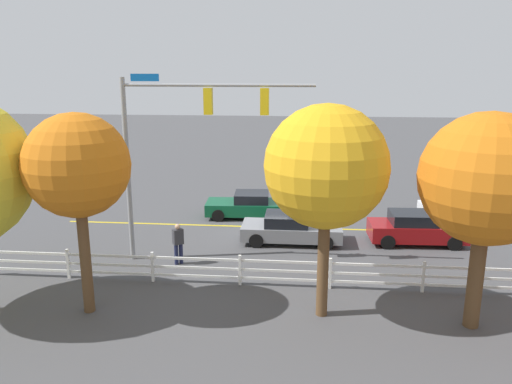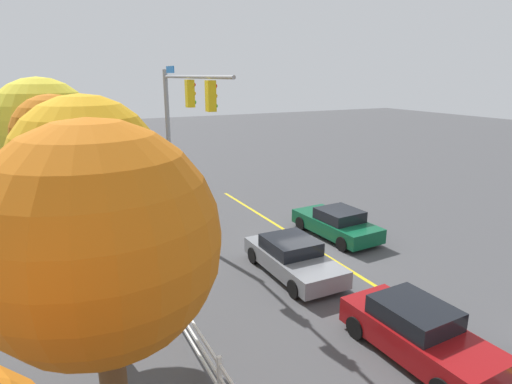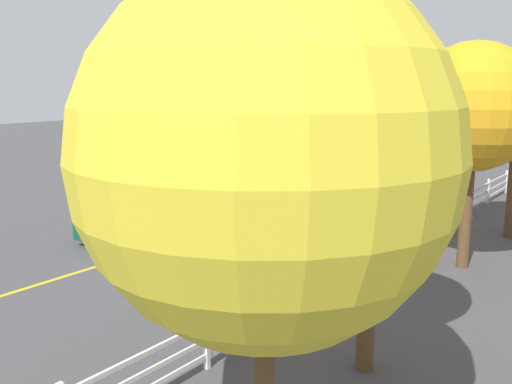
% 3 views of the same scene
% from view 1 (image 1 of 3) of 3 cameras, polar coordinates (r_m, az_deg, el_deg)
% --- Properties ---
extents(ground_plane, '(120.00, 120.00, 0.00)m').
position_cam_1_polar(ground_plane, '(25.01, 0.71, -4.00)').
color(ground_plane, '#444447').
extents(lane_center_stripe, '(28.00, 0.16, 0.01)m').
position_cam_1_polar(lane_center_stripe, '(25.02, 9.91, -4.20)').
color(lane_center_stripe, gold).
rests_on(lane_center_stripe, ground_plane).
extents(signal_assembly, '(7.47, 0.38, 7.50)m').
position_cam_1_polar(signal_assembly, '(19.72, -8.83, 6.68)').
color(signal_assembly, gray).
rests_on(signal_assembly, ground_plane).
extents(car_0, '(4.46, 2.15, 1.34)m').
position_cam_1_polar(car_0, '(26.49, -0.86, -1.53)').
color(car_0, '#0C4C2D').
rests_on(car_0, ground_plane).
extents(car_1, '(4.49, 1.98, 1.32)m').
position_cam_1_polar(car_1, '(22.76, 3.95, -4.17)').
color(car_1, slate).
rests_on(car_1, ground_plane).
extents(car_2, '(4.26, 1.97, 1.37)m').
position_cam_1_polar(car_2, '(28.03, 22.66, -1.74)').
color(car_2, silver).
rests_on(car_2, ground_plane).
extents(car_3, '(4.27, 1.97, 1.44)m').
position_cam_1_polar(car_3, '(23.64, 17.76, -3.98)').
color(car_3, maroon).
rests_on(car_3, ground_plane).
extents(pedestrian, '(0.48, 0.44, 1.69)m').
position_cam_1_polar(pedestrian, '(20.37, -8.87, -5.66)').
color(pedestrian, '#191E3F').
rests_on(pedestrian, ground_plane).
extents(white_rail_fence, '(26.10, 0.10, 1.15)m').
position_cam_1_polar(white_rail_fence, '(18.27, 8.45, -9.09)').
color(white_rail_fence, white).
rests_on(white_rail_fence, ground_plane).
extents(tree_0, '(3.86, 3.86, 6.56)m').
position_cam_1_polar(tree_0, '(15.72, 24.83, 1.26)').
color(tree_0, brown).
rests_on(tree_0, ground_plane).
extents(tree_3, '(3.22, 3.22, 6.45)m').
position_cam_1_polar(tree_3, '(16.12, -19.71, 2.75)').
color(tree_3, brown).
rests_on(tree_3, ground_plane).
extents(tree_5, '(3.77, 3.77, 6.73)m').
position_cam_1_polar(tree_5, '(15.08, 8.03, 2.79)').
color(tree_5, brown).
rests_on(tree_5, ground_plane).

